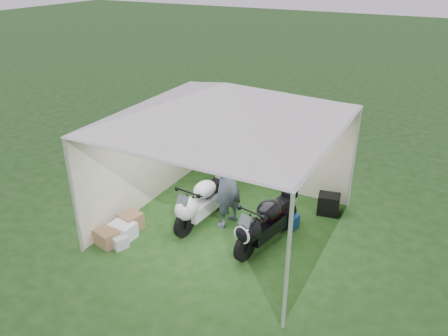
{
  "coord_description": "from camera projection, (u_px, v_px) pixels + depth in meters",
  "views": [
    {
      "loc": [
        3.48,
        -6.69,
        4.97
      ],
      "look_at": [
        -0.23,
        0.35,
        1.13
      ],
      "focal_mm": 35.0,
      "sensor_mm": 36.0,
      "label": 1
    }
  ],
  "objects": [
    {
      "name": "equipment_box",
      "position": [
        329.0,
        204.0,
        9.32
      ],
      "size": [
        0.5,
        0.43,
        0.45
      ],
      "primitive_type": "cube",
      "rotation": [
        0.0,
        0.0,
        0.18
      ],
      "color": "black",
      "rests_on": "ground"
    },
    {
      "name": "crate_2",
      "position": [
        119.0,
        241.0,
        8.29
      ],
      "size": [
        0.39,
        0.36,
        0.23
      ],
      "primitive_type": "cube",
      "rotation": [
        0.0,
        0.0,
        -0.42
      ],
      "color": "#B8BDC2",
      "rests_on": "ground"
    },
    {
      "name": "ground",
      "position": [
        226.0,
        226.0,
        8.95
      ],
      "size": [
        80.0,
        80.0,
        0.0
      ],
      "primitive_type": "plane",
      "color": "#193C12",
      "rests_on": "ground"
    },
    {
      "name": "person_dark_jacket",
      "position": [
        224.0,
        156.0,
        10.01
      ],
      "size": [
        0.95,
        0.8,
        1.73
      ],
      "primitive_type": "imported",
      "rotation": [
        0.0,
        0.0,
        2.95
      ],
      "color": "black",
      "rests_on": "ground"
    },
    {
      "name": "crate_1",
      "position": [
        131.0,
        221.0,
        8.8
      ],
      "size": [
        0.46,
        0.46,
        0.35
      ],
      "primitive_type": "cube",
      "rotation": [
        0.0,
        0.0,
        -0.2
      ],
      "color": "#8D6448",
      "rests_on": "ground"
    },
    {
      "name": "motorcycle_black",
      "position": [
        264.0,
        222.0,
        8.14
      ],
      "size": [
        0.69,
        1.88,
        0.94
      ],
      "rotation": [
        0.0,
        0.0,
        -0.22
      ],
      "color": "black",
      "rests_on": "ground"
    },
    {
      "name": "crate_3",
      "position": [
        106.0,
        237.0,
        8.34
      ],
      "size": [
        0.51,
        0.42,
        0.3
      ],
      "primitive_type": "cube",
      "rotation": [
        0.0,
        0.0,
        -0.24
      ],
      "color": "olive",
      "rests_on": "ground"
    },
    {
      "name": "canopy_tent",
      "position": [
        227.0,
        105.0,
        7.86
      ],
      "size": [
        5.66,
        5.66,
        3.0
      ],
      "color": "silver",
      "rests_on": "ground"
    },
    {
      "name": "crate_0",
      "position": [
        123.0,
        230.0,
        8.54
      ],
      "size": [
        0.48,
        0.38,
        0.31
      ],
      "primitive_type": "cube",
      "rotation": [
        0.0,
        0.0,
        -0.03
      ],
      "color": "silver",
      "rests_on": "ground"
    },
    {
      "name": "person_blue_jacket",
      "position": [
        227.0,
        181.0,
        8.63
      ],
      "size": [
        0.62,
        0.81,
        1.97
      ],
      "primitive_type": "imported",
      "rotation": [
        0.0,
        0.0,
        -1.79
      ],
      "color": "slate",
      "rests_on": "ground"
    },
    {
      "name": "motorcycle_white",
      "position": [
        201.0,
        201.0,
        8.85
      ],
      "size": [
        0.53,
        1.87,
        0.92
      ],
      "rotation": [
        0.0,
        0.0,
        -0.1
      ],
      "color": "black",
      "rests_on": "ground"
    },
    {
      "name": "paddock_stand",
      "position": [
        288.0,
        220.0,
        8.89
      ],
      "size": [
        0.45,
        0.33,
        0.3
      ],
      "primitive_type": "cube",
      "rotation": [
        0.0,
        0.0,
        -0.22
      ],
      "color": "blue",
      "rests_on": "ground"
    }
  ]
}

